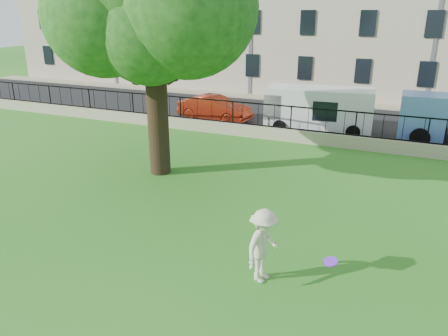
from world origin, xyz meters
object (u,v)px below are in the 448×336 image
at_px(frisbee, 331,262).
at_px(white_van, 319,110).
at_px(man, 263,246).
at_px(red_sedan, 215,108).

height_order(frisbee, white_van, white_van).
relative_size(man, red_sedan, 0.42).
distance_m(man, frisbee, 2.09).
bearing_deg(man, frisbee, -109.71).
xyz_separation_m(man, frisbee, (1.68, -1.07, 0.61)).
xyz_separation_m(red_sedan, white_van, (5.92, 0.00, 0.42)).
distance_m(frisbee, white_van, 15.38).
xyz_separation_m(frisbee, white_van, (-3.37, 15.00, -0.39)).
bearing_deg(man, red_sedan, 41.42).
bearing_deg(white_van, red_sedan, 173.82).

